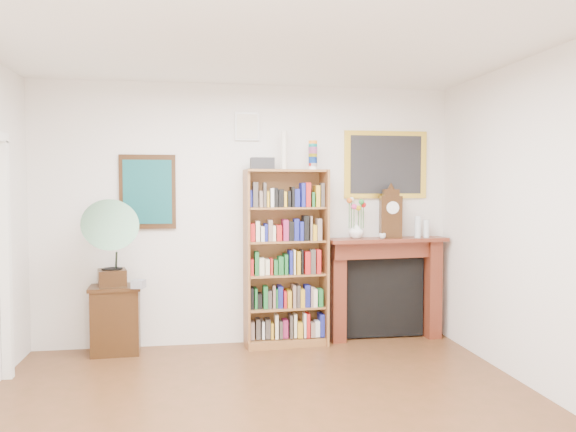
# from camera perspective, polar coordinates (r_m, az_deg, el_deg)

# --- Properties ---
(room) EXTENTS (4.51, 5.01, 2.81)m
(room) POSITION_cam_1_polar(r_m,az_deg,el_deg) (3.62, -0.84, -1.85)
(room) COLOR #4C3117
(room) RESTS_ON ground
(teal_poster) EXTENTS (0.58, 0.04, 0.78)m
(teal_poster) POSITION_cam_1_polar(r_m,az_deg,el_deg) (6.07, -14.07, 2.39)
(teal_poster) COLOR black
(teal_poster) RESTS_ON back_wall
(small_picture) EXTENTS (0.26, 0.04, 0.30)m
(small_picture) POSITION_cam_1_polar(r_m,az_deg,el_deg) (6.10, -4.17, 9.06)
(small_picture) COLOR white
(small_picture) RESTS_ON back_wall
(gilt_painting) EXTENTS (0.95, 0.04, 0.75)m
(gilt_painting) POSITION_cam_1_polar(r_m,az_deg,el_deg) (6.39, 9.89, 5.15)
(gilt_painting) COLOR gold
(gilt_painting) RESTS_ON back_wall
(bookshelf) EXTENTS (0.89, 0.38, 2.17)m
(bookshelf) POSITION_cam_1_polar(r_m,az_deg,el_deg) (6.00, -0.21, -3.23)
(bookshelf) COLOR brown
(bookshelf) RESTS_ON floor
(side_cabinet) EXTENTS (0.53, 0.40, 0.70)m
(side_cabinet) POSITION_cam_1_polar(r_m,az_deg,el_deg) (6.08, -17.10, -10.03)
(side_cabinet) COLOR black
(side_cabinet) RESTS_ON floor
(fireplace) EXTENTS (1.37, 0.43, 1.14)m
(fireplace) POSITION_cam_1_polar(r_m,az_deg,el_deg) (6.39, 9.81, -6.37)
(fireplace) COLOR #532213
(fireplace) RESTS_ON floor
(gramophone) EXTENTS (0.67, 0.77, 0.89)m
(gramophone) POSITION_cam_1_polar(r_m,az_deg,el_deg) (5.83, -17.71, -2.14)
(gramophone) COLOR black
(gramophone) RESTS_ON side_cabinet
(cd_stack) EXTENTS (0.14, 0.14, 0.08)m
(cd_stack) POSITION_cam_1_polar(r_m,az_deg,el_deg) (5.82, -14.94, -6.68)
(cd_stack) COLOR #B1B1BE
(cd_stack) RESTS_ON side_cabinet
(mantel_clock) EXTENTS (0.24, 0.16, 0.54)m
(mantel_clock) POSITION_cam_1_polar(r_m,az_deg,el_deg) (6.28, 10.39, 0.15)
(mantel_clock) COLOR black
(mantel_clock) RESTS_ON fireplace
(flower_vase) EXTENTS (0.19, 0.19, 0.17)m
(flower_vase) POSITION_cam_1_polar(r_m,az_deg,el_deg) (6.19, 6.94, -1.46)
(flower_vase) COLOR white
(flower_vase) RESTS_ON fireplace
(teacup) EXTENTS (0.09, 0.09, 0.06)m
(teacup) POSITION_cam_1_polar(r_m,az_deg,el_deg) (6.18, 9.56, -2.01)
(teacup) COLOR silver
(teacup) RESTS_ON fireplace
(bottle_left) EXTENTS (0.07, 0.07, 0.24)m
(bottle_left) POSITION_cam_1_polar(r_m,az_deg,el_deg) (6.39, 13.04, -1.07)
(bottle_left) COLOR silver
(bottle_left) RESTS_ON fireplace
(bottle_right) EXTENTS (0.06, 0.06, 0.20)m
(bottle_right) POSITION_cam_1_polar(r_m,az_deg,el_deg) (6.42, 13.89, -1.24)
(bottle_right) COLOR silver
(bottle_right) RESTS_ON fireplace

